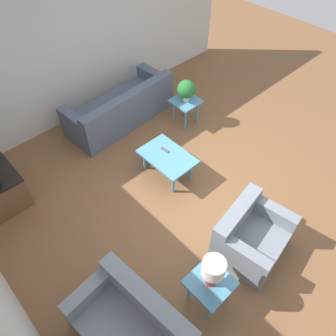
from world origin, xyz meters
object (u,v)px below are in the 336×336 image
Objects in this scene: sofa at (121,109)px; coffee_table at (167,158)px; armchair at (250,236)px; side_table_plant at (186,104)px; loveseat at (133,327)px; table_lamp at (213,270)px; side_table_lamp at (210,285)px; potted_plant at (186,90)px.

coffee_table is at bearing 75.51° from sofa.
armchair reaches higher than side_table_plant.
coffee_table is (1.82, -0.14, 0.09)m from armchair.
coffee_table is at bearing 123.16° from loveseat.
coffee_table is (1.63, -2.05, 0.10)m from loveseat.
table_lamp reaches higher than loveseat.
sofa is at bearing 139.01° from loveseat.
side_table_plant is (0.78, -1.21, 0.05)m from coffee_table.
loveseat is at bearing 50.51° from sofa.
table_lamp is at bearing 67.23° from loveseat.
armchair is 0.76× the size of loveseat.
potted_plant is (2.71, -2.32, 0.33)m from side_table_lamp.
table_lamp is at bearing 150.14° from coffee_table.
potted_plant is (2.60, -1.35, 0.46)m from armchair.
sofa is 1.34m from potted_plant.
sofa is at bearing 45.56° from potted_plant.
coffee_table is 1.77× the size of side_table_plant.
armchair is at bearing 152.53° from potted_plant.
sofa is at bearing 73.96° from armchair.
table_lamp reaches higher than side_table_lamp.
coffee_table is 1.89× the size of table_lamp.
loveseat is (-3.29, 2.37, -0.01)m from sofa.
armchair is 2.10× the size of side_table_plant.
armchair is at bearing 78.84° from sofa.
potted_plant is at bearing 153.43° from side_table_plant.
side_table_plant is 1.21× the size of potted_plant.
potted_plant reaches higher than coffee_table.
table_lamp is (-2.71, 2.32, 0.41)m from side_table_plant.
side_table_plant is at bearing 53.91° from armchair.
side_table_plant is at bearing -40.57° from table_lamp.
table_lamp is (-0.11, 0.97, 0.55)m from armchair.
sofa is 1.27m from side_table_plant.
table_lamp reaches higher than armchair.
potted_plant is at bearing -40.57° from side_table_lamp.
potted_plant is (0.78, -1.21, 0.37)m from coffee_table.
sofa is 1.70m from coffee_table.
armchair reaches higher than side_table_lamp.
potted_plant is at bearing 131.83° from sofa.
table_lamp is (-3.59, 1.42, 0.55)m from sofa.
sofa is at bearing -21.61° from table_lamp.
side_table_plant is at bearing -40.57° from side_table_lamp.
table_lamp reaches higher than side_table_plant.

